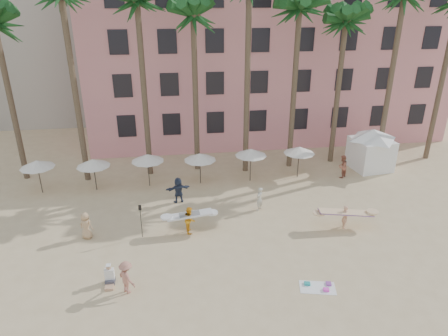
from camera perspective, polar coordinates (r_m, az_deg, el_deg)
name	(u,v)px	position (r m, az deg, el deg)	size (l,w,h in m)	color
ground	(241,285)	(21.38, 2.45, -16.34)	(120.00, 120.00, 0.00)	#D1B789
pink_hotel	(264,55)	(43.76, 5.67, 15.74)	(35.00, 14.00, 16.00)	pink
palm_row	(214,7)	(31.41, -1.43, 22.03)	(44.40, 5.40, 16.30)	brown
umbrella_row	(174,157)	(30.82, -7.17, 1.55)	(22.50, 2.70, 2.73)	#332B23
cabana	(372,145)	(36.04, 20.36, 3.04)	(4.99, 4.99, 3.50)	white
beach_towel	(318,287)	(21.73, 13.34, -16.20)	(1.98, 1.38, 0.14)	white
carrier_yellow	(346,215)	(26.61, 16.97, -6.41)	(3.49, 1.06, 1.55)	tan
carrier_white	(190,219)	(25.09, -4.93, -7.24)	(2.86, 0.92, 1.74)	#F9A51A
beachgoers	(208,204)	(26.71, -2.33, -5.18)	(20.17, 12.93, 1.90)	#B1705E
paddle	(141,217)	(24.75, -11.82, -6.86)	(0.18, 0.04, 2.23)	black
seated_man	(110,277)	(22.01, -16.03, -14.80)	(0.49, 0.85, 1.10)	#3F3F4C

